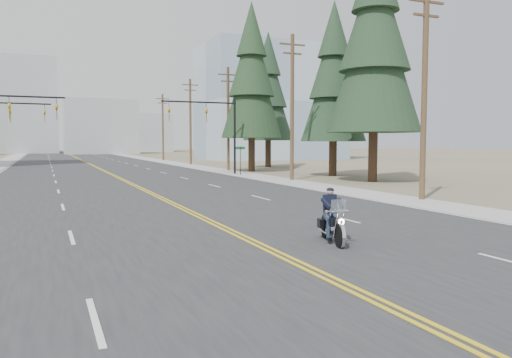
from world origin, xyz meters
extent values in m
plane|color=#776D56|center=(0.00, 0.00, 0.00)|extent=(400.00, 400.00, 0.00)
cube|color=#303033|center=(0.00, 70.00, 0.01)|extent=(20.00, 200.00, 0.01)
cube|color=#A5A5A0|center=(-11.50, 70.00, 0.01)|extent=(3.00, 200.00, 0.01)
cube|color=#A5A5A0|center=(11.50, 70.00, 0.01)|extent=(3.00, 200.00, 0.01)
cylinder|color=black|center=(-7.50, 32.00, 6.70)|extent=(7.00, 0.14, 0.14)
imported|color=#BF8C0C|center=(-8.20, 32.00, 6.05)|extent=(0.21, 0.26, 1.30)
imported|color=#BF8C0C|center=(-4.70, 32.00, 6.05)|extent=(0.21, 0.26, 1.30)
cylinder|color=black|center=(11.00, 32.00, 3.50)|extent=(0.20, 0.20, 7.00)
cylinder|color=black|center=(7.50, 32.00, 6.70)|extent=(7.00, 0.14, 0.14)
imported|color=#BF8C0C|center=(8.20, 32.00, 6.05)|extent=(0.21, 0.26, 1.30)
imported|color=#BF8C0C|center=(4.70, 32.00, 6.05)|extent=(0.21, 0.26, 1.30)
cylinder|color=black|center=(-8.00, 40.00, 6.70)|extent=(6.00, 0.14, 0.14)
imported|color=#BF8C0C|center=(-8.60, 40.00, 6.05)|extent=(0.21, 0.26, 1.30)
imported|color=#BF8C0C|center=(-5.60, 40.00, 6.05)|extent=(0.21, 0.26, 1.30)
cylinder|color=black|center=(10.80, 30.00, 1.30)|extent=(0.06, 0.06, 2.60)
cube|color=#0C5926|center=(10.80, 30.00, 2.50)|extent=(0.90, 0.03, 0.25)
cylinder|color=brown|center=(12.50, 8.00, 5.50)|extent=(0.30, 0.30, 11.00)
cube|color=brown|center=(12.50, 8.00, 10.20)|extent=(2.20, 0.12, 0.12)
cube|color=brown|center=(12.50, 8.00, 9.50)|extent=(1.60, 0.12, 0.12)
cylinder|color=brown|center=(12.50, 23.00, 5.75)|extent=(0.30, 0.30, 11.50)
cube|color=brown|center=(12.50, 23.00, 10.70)|extent=(2.20, 0.12, 0.12)
cube|color=brown|center=(12.50, 23.00, 10.00)|extent=(1.60, 0.12, 0.12)
cylinder|color=brown|center=(12.50, 38.00, 5.50)|extent=(0.30, 0.30, 11.00)
cube|color=brown|center=(12.50, 38.00, 10.20)|extent=(2.20, 0.12, 0.12)
cube|color=brown|center=(12.50, 38.00, 9.50)|extent=(1.60, 0.12, 0.12)
cylinder|color=brown|center=(12.50, 53.00, 5.75)|extent=(0.30, 0.30, 11.50)
cube|color=brown|center=(12.50, 53.00, 10.70)|extent=(2.20, 0.12, 0.12)
cube|color=brown|center=(12.50, 53.00, 10.00)|extent=(1.60, 0.12, 0.12)
cylinder|color=brown|center=(12.50, 70.00, 5.50)|extent=(0.30, 0.30, 11.00)
cube|color=brown|center=(12.50, 70.00, 10.20)|extent=(2.20, 0.12, 0.12)
cube|color=brown|center=(12.50, 70.00, 9.50)|extent=(1.60, 0.12, 0.12)
cube|color=#9EB5CC|center=(32.00, 70.00, 10.00)|extent=(24.00, 16.00, 20.00)
cube|color=#ADB2B7|center=(8.00, 125.00, 7.00)|extent=(18.00, 14.00, 14.00)
cube|color=#B7BCC6|center=(40.00, 110.00, 9.00)|extent=(16.00, 12.00, 18.00)
cube|color=#ADB2B7|center=(-12.00, 140.00, 13.00)|extent=(20.00, 15.00, 26.00)
cube|color=#B7BCC6|center=(25.00, 150.00, 6.00)|extent=(14.00, 14.00, 12.00)
cylinder|color=#382619|center=(17.47, 19.10, 1.89)|extent=(0.73, 0.73, 3.78)
cone|color=#18311B|center=(17.47, 19.10, 9.44)|extent=(7.13, 7.13, 11.33)
cone|color=#18311B|center=(17.47, 19.10, 12.65)|extent=(5.35, 5.35, 8.50)
cylinder|color=#382619|center=(18.16, 25.99, 1.55)|extent=(0.68, 0.68, 3.11)
cone|color=#19321B|center=(18.16, 25.99, 7.77)|extent=(5.83, 5.83, 9.32)
cone|color=#19321B|center=(18.16, 25.99, 10.41)|extent=(4.37, 4.37, 6.99)
cone|color=#19321B|center=(18.16, 25.99, 13.05)|extent=(2.91, 2.91, 4.97)
cylinder|color=#382619|center=(14.07, 35.23, 1.74)|extent=(0.61, 0.61, 3.47)
cone|color=#193219|center=(14.07, 35.23, 8.69)|extent=(6.25, 6.25, 10.42)
cone|color=#193219|center=(14.07, 35.23, 11.64)|extent=(4.69, 4.69, 7.82)
cone|color=#193219|center=(14.07, 35.23, 14.59)|extent=(3.13, 3.13, 5.56)
cylinder|color=#382619|center=(19.36, 42.77, 1.63)|extent=(0.76, 0.76, 3.26)
cone|color=black|center=(19.36, 42.77, 8.15)|extent=(6.08, 6.08, 9.78)
cone|color=black|center=(19.36, 42.77, 10.92)|extent=(4.56, 4.56, 7.33)
cone|color=black|center=(19.36, 42.77, 13.69)|extent=(3.04, 3.04, 5.22)
camera|label=1|loc=(-5.70, -12.59, 3.02)|focal=35.00mm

